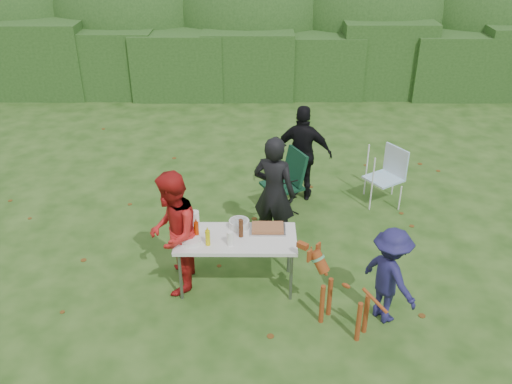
{
  "coord_description": "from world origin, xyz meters",
  "views": [
    {
      "loc": [
        0.26,
        -5.43,
        4.46
      ],
      "look_at": [
        0.23,
        0.87,
        1.0
      ],
      "focal_mm": 38.0,
      "sensor_mm": 36.0,
      "label": 1
    }
  ],
  "objects_px": {
    "child": "(390,276)",
    "dog": "(345,296)",
    "camping_chair": "(282,182)",
    "lawn_chair": "(384,176)",
    "folding_table": "(236,241)",
    "person_red_jacket": "(173,234)",
    "person_black_puffy": "(303,154)",
    "paper_towel_roll": "(195,221)",
    "ketchup_bottle": "(196,230)",
    "mustard_bottle": "(208,238)",
    "beer_bottle": "(241,228)",
    "person_cook": "(274,193)"
  },
  "relations": [
    {
      "from": "ketchup_bottle",
      "to": "paper_towel_roll",
      "type": "bearing_deg",
      "value": 102.31
    },
    {
      "from": "mustard_bottle",
      "to": "ketchup_bottle",
      "type": "relative_size",
      "value": 0.91
    },
    {
      "from": "mustard_bottle",
      "to": "person_red_jacket",
      "type": "bearing_deg",
      "value": 163.21
    },
    {
      "from": "child",
      "to": "paper_towel_roll",
      "type": "height_order",
      "value": "child"
    },
    {
      "from": "lawn_chair",
      "to": "paper_towel_roll",
      "type": "bearing_deg",
      "value": 2.44
    },
    {
      "from": "person_cook",
      "to": "dog",
      "type": "bearing_deg",
      "value": 137.15
    },
    {
      "from": "folding_table",
      "to": "beer_bottle",
      "type": "relative_size",
      "value": 6.25
    },
    {
      "from": "person_cook",
      "to": "paper_towel_roll",
      "type": "distance_m",
      "value": 1.29
    },
    {
      "from": "person_red_jacket",
      "to": "person_black_puffy",
      "type": "bearing_deg",
      "value": 142.81
    },
    {
      "from": "person_red_jacket",
      "to": "mustard_bottle",
      "type": "distance_m",
      "value": 0.46
    },
    {
      "from": "lawn_chair",
      "to": "ketchup_bottle",
      "type": "bearing_deg",
      "value": 5.26
    },
    {
      "from": "person_red_jacket",
      "to": "person_black_puffy",
      "type": "xyz_separation_m",
      "value": [
        1.76,
        2.37,
        -0.01
      ]
    },
    {
      "from": "ketchup_bottle",
      "to": "lawn_chair",
      "type": "bearing_deg",
      "value": 38.32
    },
    {
      "from": "lawn_chair",
      "to": "paper_towel_roll",
      "type": "height_order",
      "value": "paper_towel_roll"
    },
    {
      "from": "child",
      "to": "dog",
      "type": "relative_size",
      "value": 1.27
    },
    {
      "from": "paper_towel_roll",
      "to": "camping_chair",
      "type": "bearing_deg",
      "value": 56.0
    },
    {
      "from": "dog",
      "to": "child",
      "type": "bearing_deg",
      "value": -123.74
    },
    {
      "from": "dog",
      "to": "lawn_chair",
      "type": "bearing_deg",
      "value": -71.22
    },
    {
      "from": "dog",
      "to": "beer_bottle",
      "type": "xyz_separation_m",
      "value": [
        -1.2,
        0.79,
        0.4
      ]
    },
    {
      "from": "dog",
      "to": "person_cook",
      "type": "bearing_deg",
      "value": -27.89
    },
    {
      "from": "person_cook",
      "to": "dog",
      "type": "xyz_separation_m",
      "value": [
        0.77,
        -1.73,
        -0.38
      ]
    },
    {
      "from": "person_cook",
      "to": "ketchup_bottle",
      "type": "bearing_deg",
      "value": 67.98
    },
    {
      "from": "person_cook",
      "to": "mustard_bottle",
      "type": "distance_m",
      "value": 1.4
    },
    {
      "from": "person_cook",
      "to": "camping_chair",
      "type": "height_order",
      "value": "person_cook"
    },
    {
      "from": "person_black_puffy",
      "to": "camping_chair",
      "type": "relative_size",
      "value": 1.59
    },
    {
      "from": "folding_table",
      "to": "dog",
      "type": "bearing_deg",
      "value": -31.49
    },
    {
      "from": "paper_towel_roll",
      "to": "child",
      "type": "bearing_deg",
      "value": -18.53
    },
    {
      "from": "child",
      "to": "beer_bottle",
      "type": "distance_m",
      "value": 1.85
    },
    {
      "from": "camping_chair",
      "to": "person_cook",
      "type": "bearing_deg",
      "value": 53.82
    },
    {
      "from": "person_cook",
      "to": "camping_chair",
      "type": "bearing_deg",
      "value": -76.02
    },
    {
      "from": "person_red_jacket",
      "to": "dog",
      "type": "distance_m",
      "value": 2.2
    },
    {
      "from": "folding_table",
      "to": "ketchup_bottle",
      "type": "bearing_deg",
      "value": -178.42
    },
    {
      "from": "folding_table",
      "to": "child",
      "type": "distance_m",
      "value": 1.89
    },
    {
      "from": "dog",
      "to": "paper_towel_roll",
      "type": "height_order",
      "value": "paper_towel_roll"
    },
    {
      "from": "person_cook",
      "to": "dog",
      "type": "distance_m",
      "value": 1.94
    },
    {
      "from": "lawn_chair",
      "to": "mustard_bottle",
      "type": "xyz_separation_m",
      "value": [
        -2.64,
        -2.36,
        0.37
      ]
    },
    {
      "from": "person_black_puffy",
      "to": "person_cook",
      "type": "bearing_deg",
      "value": 80.73
    },
    {
      "from": "camping_chair",
      "to": "lawn_chair",
      "type": "xyz_separation_m",
      "value": [
        1.66,
        0.28,
        -0.03
      ]
    },
    {
      "from": "person_red_jacket",
      "to": "ketchup_bottle",
      "type": "distance_m",
      "value": 0.29
    },
    {
      "from": "ketchup_bottle",
      "to": "beer_bottle",
      "type": "distance_m",
      "value": 0.55
    },
    {
      "from": "folding_table",
      "to": "child",
      "type": "xyz_separation_m",
      "value": [
        1.79,
        -0.6,
        -0.07
      ]
    },
    {
      "from": "person_black_puffy",
      "to": "lawn_chair",
      "type": "xyz_separation_m",
      "value": [
        1.32,
        -0.15,
        -0.33
      ]
    },
    {
      "from": "mustard_bottle",
      "to": "camping_chair",
      "type": "bearing_deg",
      "value": 64.72
    },
    {
      "from": "camping_chair",
      "to": "beer_bottle",
      "type": "distance_m",
      "value": 2.01
    },
    {
      "from": "mustard_bottle",
      "to": "beer_bottle",
      "type": "relative_size",
      "value": 0.83
    },
    {
      "from": "person_red_jacket",
      "to": "mustard_bottle",
      "type": "xyz_separation_m",
      "value": [
        0.44,
        -0.13,
        0.03
      ]
    },
    {
      "from": "dog",
      "to": "camping_chair",
      "type": "xyz_separation_m",
      "value": [
        -0.62,
        2.68,
        0.05
      ]
    },
    {
      "from": "person_black_puffy",
      "to": "lawn_chair",
      "type": "distance_m",
      "value": 1.36
    },
    {
      "from": "folding_table",
      "to": "paper_towel_roll",
      "type": "height_order",
      "value": "paper_towel_roll"
    },
    {
      "from": "person_black_puffy",
      "to": "lawn_chair",
      "type": "relative_size",
      "value": 1.71
    }
  ]
}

